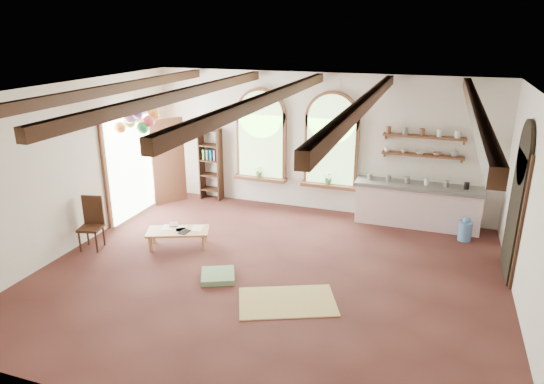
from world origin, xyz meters
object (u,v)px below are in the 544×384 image
at_px(coffee_table, 178,232).
at_px(side_chair, 92,234).
at_px(balloon_cluster, 137,118).
at_px(kitchen_counter, 417,205).

xyz_separation_m(coffee_table, side_chair, (-1.56, -0.62, -0.00)).
distance_m(coffee_table, side_chair, 1.68).
bearing_deg(side_chair, balloon_cluster, 80.12).
distance_m(side_chair, balloon_cluster, 2.53).
height_order(side_chair, balloon_cluster, balloon_cluster).
height_order(kitchen_counter, side_chair, side_chair).
bearing_deg(coffee_table, kitchen_counter, 31.13).
bearing_deg(kitchen_counter, balloon_cluster, -162.37).
xyz_separation_m(kitchen_counter, coffee_table, (-4.40, -2.66, -0.17)).
bearing_deg(kitchen_counter, side_chair, -151.16).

